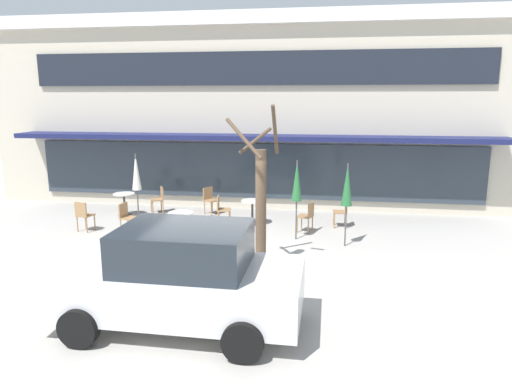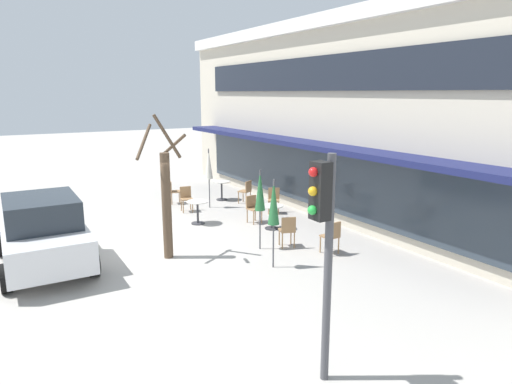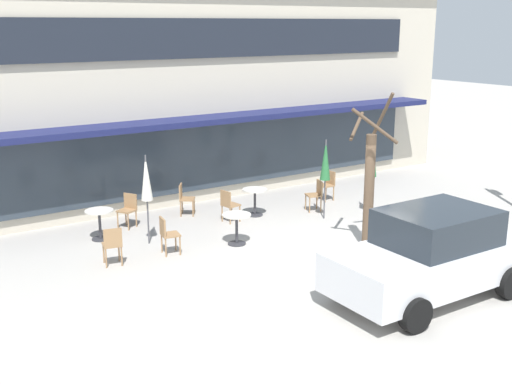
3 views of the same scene
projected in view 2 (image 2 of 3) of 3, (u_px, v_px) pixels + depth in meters
The scene contains 18 objects.
ground_plane at pixel (148, 247), 12.68m from camera, with size 80.00×80.00×0.00m, color #ADA8A0.
building_facade at pixel (405, 116), 16.94m from camera, with size 19.30×9.10×6.67m.
cafe_table_near_wall at pixel (198, 208), 14.80m from camera, with size 0.70×0.70×0.76m.
cafe_table_streetside at pixel (272, 213), 14.25m from camera, with size 0.70×0.70×0.76m.
cafe_table_by_tree at pixel (222, 187), 18.10m from camera, with size 0.70×0.70×0.76m.
patio_umbrella_green_folded at pixel (209, 164), 16.65m from camera, with size 0.28×0.28×2.20m.
patio_umbrella_cream_folded at pixel (274, 203), 10.85m from camera, with size 0.28×0.28×2.20m.
patio_umbrella_corner_open at pixel (260, 191), 12.16m from camera, with size 0.28×0.28×2.20m.
cafe_chair_0 at pixel (246, 190), 17.54m from camera, with size 0.54×0.54×0.89m.
cafe_chair_1 at pixel (274, 198), 16.16m from camera, with size 0.56×0.56×0.89m.
cafe_chair_2 at pixel (288, 229), 12.52m from camera, with size 0.51×0.51×0.89m.
cafe_chair_3 at pixel (332, 235), 12.01m from camera, with size 0.42×0.42×0.89m.
cafe_chair_4 at pixel (253, 207), 14.96m from camera, with size 0.45×0.45×0.89m.
cafe_chair_5 at pixel (186, 197), 16.38m from camera, with size 0.46×0.46×0.89m.
cafe_chair_6 at pixel (173, 190), 17.50m from camera, with size 0.48×0.48×0.89m.
parked_sedan at pixel (43, 232), 11.12m from camera, with size 4.22×2.06×1.76m.
street_tree at pixel (166, 199), 11.54m from camera, with size 1.12×1.31×3.71m.
traffic_light_pole at pixel (324, 233), 6.31m from camera, with size 0.26×0.44×3.40m.
Camera 2 is at (11.90, -3.57, 4.20)m, focal length 32.00 mm.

